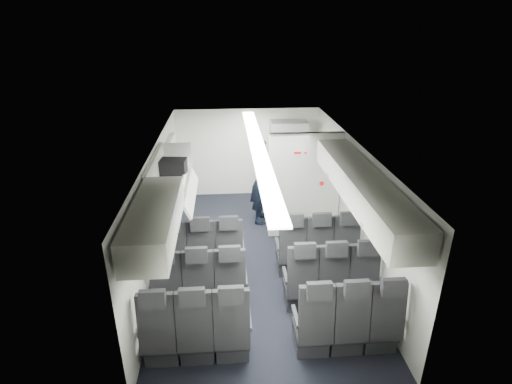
{
  "coord_description": "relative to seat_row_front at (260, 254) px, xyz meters",
  "views": [
    {
      "loc": [
        -0.53,
        -6.29,
        4.05
      ],
      "look_at": [
        0.0,
        0.4,
        1.15
      ],
      "focal_mm": 28.0,
      "sensor_mm": 36.0,
      "label": 1
    }
  ],
  "objects": [
    {
      "name": "seat_row_rear",
      "position": [
        0.0,
        -1.8,
        0.0
      ],
      "size": [
        3.33,
        0.56,
        1.24
      ],
      "color": "black",
      "rests_on": "cabin_shell"
    },
    {
      "name": "papers",
      "position": [
        0.39,
        1.97,
        0.62
      ],
      "size": [
        0.2,
        0.12,
        0.15
      ],
      "primitive_type": "cube",
      "rotation": [
        0.0,
        0.0,
        0.46
      ],
      "color": "white",
      "rests_on": "flight_attendant"
    },
    {
      "name": "flight_attendant",
      "position": [
        0.2,
        2.02,
        0.52
      ],
      "size": [
        0.59,
        0.76,
        1.84
      ],
      "primitive_type": "imported",
      "rotation": [
        0.0,
        0.0,
        1.32
      ],
      "color": "black",
      "rests_on": "ground"
    },
    {
      "name": "overhead_bin_left_rear",
      "position": [
        -1.4,
        -1.47,
        1.46
      ],
      "size": [
        0.53,
        1.8,
        0.4
      ],
      "color": "white",
      "rests_on": "cabin_shell"
    },
    {
      "name": "overhead_bin_left_front_open",
      "position": [
        -1.44,
        0.28,
        1.33
      ],
      "size": [
        0.64,
        1.7,
        0.72
      ],
      "color": "#9E9E93",
      "rests_on": "cabin_shell"
    },
    {
      "name": "carry_on_bag",
      "position": [
        -1.4,
        0.57,
        1.41
      ],
      "size": [
        0.45,
        0.33,
        0.25
      ],
      "primitive_type": "cube",
      "rotation": [
        0.0,
        0.0,
        -0.1
      ],
      "color": "black",
      "rests_on": "overhead_bin_left_front_open"
    },
    {
      "name": "seat_row_front",
      "position": [
        0.0,
        0.0,
        0.0
      ],
      "size": [
        3.33,
        0.56,
        1.24
      ],
      "color": "black",
      "rests_on": "cabin_shell"
    },
    {
      "name": "overhead_bin_right_front",
      "position": [
        1.4,
        0.28,
        1.46
      ],
      "size": [
        0.53,
        1.7,
        0.4
      ],
      "color": "white",
      "rests_on": "cabin_shell"
    },
    {
      "name": "galley_unit",
      "position": [
        0.95,
        3.25,
        0.55
      ],
      "size": [
        0.85,
        0.52,
        1.9
      ],
      "color": "#939399",
      "rests_on": "cabin_shell"
    },
    {
      "name": "boarding_door",
      "position": [
        -1.64,
        2.09,
        0.55
      ],
      "size": [
        0.12,
        1.27,
        1.86
      ],
      "color": "silver",
      "rests_on": "cabin_shell"
    },
    {
      "name": "overhead_bin_right_rear",
      "position": [
        1.4,
        -1.47,
        1.46
      ],
      "size": [
        0.53,
        1.8,
        0.4
      ],
      "color": "white",
      "rests_on": "cabin_shell"
    },
    {
      "name": "seat_row_mid",
      "position": [
        0.0,
        -0.9,
        0.0
      ],
      "size": [
        3.33,
        0.56,
        1.24
      ],
      "color": "black",
      "rests_on": "cabin_shell"
    },
    {
      "name": "bulkhead_partition",
      "position": [
        0.98,
        1.33,
        0.67
      ],
      "size": [
        1.4,
        0.15,
        2.13
      ],
      "color": "white",
      "rests_on": "cabin_shell"
    },
    {
      "name": "cabin_shell",
      "position": [
        0.0,
        0.53,
        0.72
      ],
      "size": [
        3.41,
        6.01,
        2.16
      ],
      "color": "black",
      "rests_on": "ground"
    }
  ]
}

